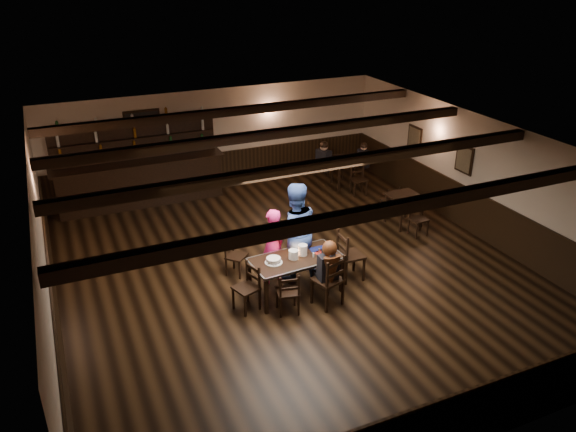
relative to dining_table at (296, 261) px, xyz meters
name	(u,v)px	position (x,y,z in m)	size (l,w,h in m)	color
ground	(294,271)	(0.30, 0.73, -0.68)	(10.00, 10.00, 0.00)	black
room_shell	(294,191)	(0.31, 0.77, 1.07)	(9.02, 10.02, 2.71)	beige
dining_table	(296,261)	(0.00, 0.00, 0.00)	(1.75, 0.96, 0.75)	black
chair_near_left	(289,291)	(-0.41, -0.58, -0.20)	(0.44, 0.43, 0.81)	black
chair_near_right	(331,278)	(0.39, -0.66, -0.08)	(0.58, 0.57, 1.02)	black
chair_end_left	(249,283)	(-0.96, -0.11, -0.17)	(0.50, 0.51, 0.87)	black
chair_end_right	(347,252)	(1.11, 0.06, -0.08)	(0.47, 0.49, 1.02)	black
chair_far_pushed	(233,253)	(-0.84, 1.16, -0.21)	(0.51, 0.51, 0.80)	black
woman_pink	(272,246)	(-0.24, 0.56, 0.09)	(0.56, 0.37, 1.54)	#E93176
man_blue	(294,232)	(0.21, 0.54, 0.32)	(0.97, 0.75, 1.99)	navy
seated_person	(329,264)	(0.37, -0.60, 0.17)	(0.36, 0.54, 0.87)	black
cake	(274,261)	(-0.45, -0.01, 0.12)	(0.32, 0.32, 0.10)	white
plate_stack_a	(293,254)	(-0.05, -0.01, 0.16)	(0.18, 0.18, 0.17)	white
plate_stack_b	(303,250)	(0.16, 0.05, 0.18)	(0.17, 0.17, 0.21)	white
tea_light	(296,253)	(0.05, 0.13, 0.10)	(0.05, 0.05, 0.06)	#A5A8AD
salt_shaker	(313,255)	(0.31, -0.10, 0.11)	(0.03, 0.03, 0.08)	silver
pepper_shaker	(319,251)	(0.47, -0.02, 0.12)	(0.04, 0.04, 0.10)	#A5A8AD
drink_glass	(305,250)	(0.24, 0.10, 0.13)	(0.08, 0.08, 0.12)	silver
menu_red	(324,252)	(0.56, -0.02, 0.07)	(0.33, 0.23, 0.00)	maroon
menu_blue	(318,249)	(0.52, 0.14, 0.07)	(0.30, 0.21, 0.00)	#0E1446
bar_counter	(140,177)	(-1.84, 5.45, 0.05)	(4.26, 0.70, 2.20)	black
back_table_a	(405,200)	(3.56, 1.67, -0.04)	(0.76, 0.76, 0.75)	black
back_table_b	(347,164)	(3.52, 4.34, -0.03)	(0.93, 0.93, 0.75)	black
bg_patron_left	(324,156)	(2.94, 4.62, 0.19)	(0.35, 0.45, 0.81)	black
bg_patron_right	(363,155)	(4.08, 4.43, 0.13)	(0.24, 0.35, 0.69)	black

